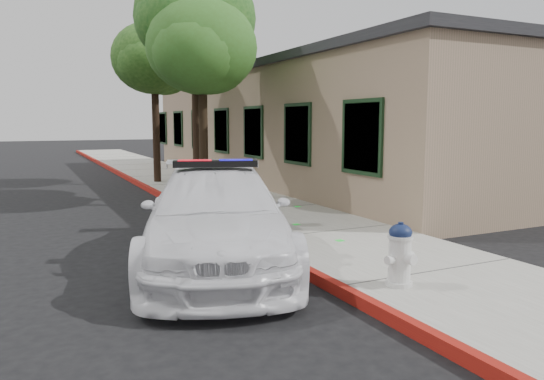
{
  "coord_description": "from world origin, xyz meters",
  "views": [
    {
      "loc": [
        -3.62,
        -8.53,
        2.29
      ],
      "look_at": [
        1.25,
        1.59,
        0.8
      ],
      "focal_mm": 34.24,
      "sensor_mm": 36.0,
      "label": 1
    }
  ],
  "objects_px": {
    "clapboard_building": "(316,126)",
    "fire_hydrant": "(400,254)",
    "street_tree_far": "(155,62)",
    "street_tree_mid": "(195,23)",
    "street_tree_near": "(202,52)",
    "police_car": "(216,216)"
  },
  "relations": [
    {
      "from": "clapboard_building",
      "to": "fire_hydrant",
      "type": "xyz_separation_m",
      "value": [
        -5.95,
        -12.32,
        -1.55
      ]
    },
    {
      "from": "street_tree_far",
      "to": "street_tree_mid",
      "type": "bearing_deg",
      "value": -87.97
    },
    {
      "from": "clapboard_building",
      "to": "street_tree_far",
      "type": "xyz_separation_m",
      "value": [
        -5.95,
        0.95,
        2.24
      ]
    },
    {
      "from": "street_tree_near",
      "to": "street_tree_mid",
      "type": "height_order",
      "value": "street_tree_mid"
    },
    {
      "from": "clapboard_building",
      "to": "street_tree_mid",
      "type": "relative_size",
      "value": 3.25
    },
    {
      "from": "street_tree_mid",
      "to": "street_tree_far",
      "type": "height_order",
      "value": "street_tree_mid"
    },
    {
      "from": "street_tree_mid",
      "to": "police_car",
      "type": "bearing_deg",
      "value": -105.23
    },
    {
      "from": "police_car",
      "to": "street_tree_far",
      "type": "distance_m",
      "value": 11.48
    },
    {
      "from": "clapboard_building",
      "to": "police_car",
      "type": "distance_m",
      "value": 12.49
    },
    {
      "from": "street_tree_near",
      "to": "street_tree_far",
      "type": "relative_size",
      "value": 0.94
    },
    {
      "from": "fire_hydrant",
      "to": "street_tree_near",
      "type": "bearing_deg",
      "value": 81.31
    },
    {
      "from": "police_car",
      "to": "street_tree_mid",
      "type": "height_order",
      "value": "street_tree_mid"
    },
    {
      "from": "fire_hydrant",
      "to": "street_tree_near",
      "type": "xyz_separation_m",
      "value": [
        -0.03,
        7.94,
        3.51
      ]
    },
    {
      "from": "clapboard_building",
      "to": "police_car",
      "type": "bearing_deg",
      "value": -127.69
    },
    {
      "from": "street_tree_mid",
      "to": "clapboard_building",
      "type": "bearing_deg",
      "value": 29.21
    },
    {
      "from": "street_tree_mid",
      "to": "street_tree_far",
      "type": "relative_size",
      "value": 1.15
    },
    {
      "from": "fire_hydrant",
      "to": "street_tree_near",
      "type": "height_order",
      "value": "street_tree_near"
    },
    {
      "from": "clapboard_building",
      "to": "street_tree_mid",
      "type": "height_order",
      "value": "street_tree_mid"
    },
    {
      "from": "clapboard_building",
      "to": "fire_hydrant",
      "type": "relative_size",
      "value": 24.75
    },
    {
      "from": "fire_hydrant",
      "to": "street_tree_mid",
      "type": "height_order",
      "value": "street_tree_mid"
    },
    {
      "from": "police_car",
      "to": "fire_hydrant",
      "type": "xyz_separation_m",
      "value": [
        1.64,
        -2.49,
        -0.22
      ]
    },
    {
      "from": "street_tree_mid",
      "to": "street_tree_far",
      "type": "bearing_deg",
      "value": 92.03
    }
  ]
}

